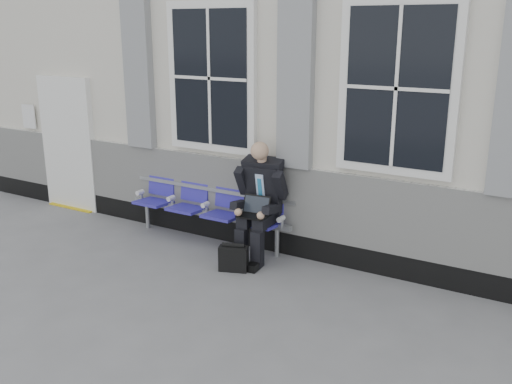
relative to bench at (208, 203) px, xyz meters
The scene contains 5 objects.
ground 2.59m from the bench, 31.50° to the right, with size 70.00×70.00×0.00m, color slate.
station_building 3.46m from the bench, 45.10° to the left, with size 14.40×4.40×4.49m.
bench is the anchor object (origin of this frame).
businessman 0.96m from the bench, ahead, with size 0.66×0.89×1.54m.
briefcase 1.16m from the bench, 39.01° to the right, with size 0.38×0.26×0.36m.
Camera 1 is at (2.23, -4.82, 2.91)m, focal length 40.00 mm.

